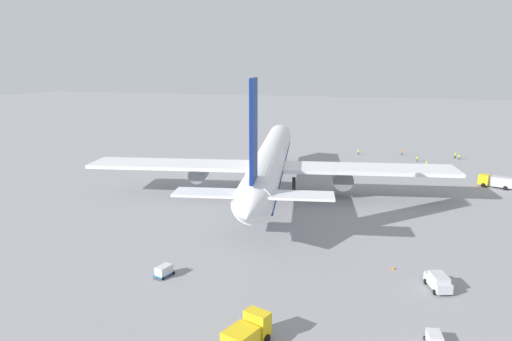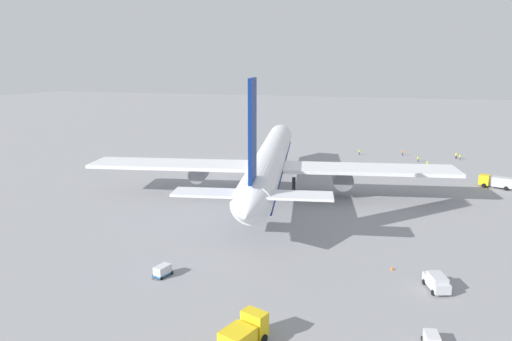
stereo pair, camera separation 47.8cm
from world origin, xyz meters
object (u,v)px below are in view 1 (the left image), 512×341
object	(u,v)px
ground_worker_4	(427,164)
ground_worker_3	(417,159)
service_truck_1	(248,332)
service_truck_2	(496,181)
baggage_cart_2	(164,271)
airliner	(270,161)
service_van	(438,281)
ground_worker_0	(358,152)
ground_worker_5	(459,157)
traffic_cone_0	(393,268)
ground_worker_1	(402,153)
baggage_cart_0	(434,339)
ground_worker_2	(455,155)

from	to	relation	value
ground_worker_4	ground_worker_3	bearing A→B (deg)	17.84
service_truck_1	ground_worker_3	xyz separation A→B (m)	(96.20, -18.36, -0.57)
service_truck_2	baggage_cart_2	distance (m)	77.46
ground_worker_3	ground_worker_4	bearing A→B (deg)	-162.16
airliner	ground_worker_4	world-z (taller)	airliner
airliner	service_van	size ratio (longest dim) A/B	16.74
ground_worker_3	ground_worker_0	bearing A→B (deg)	70.63
ground_worker_0	ground_worker_5	size ratio (longest dim) A/B	1.02
ground_worker_5	ground_worker_0	bearing A→B (deg)	90.67
baggage_cart_2	airliner	bearing A→B (deg)	-3.69
traffic_cone_0	service_truck_2	bearing A→B (deg)	-22.47
ground_worker_0	service_van	bearing A→B (deg)	-169.10
service_truck_2	ground_worker_4	bearing A→B (deg)	36.64
ground_worker_1	ground_worker_3	world-z (taller)	ground_worker_3
ground_worker_1	ground_worker_3	xyz separation A→B (m)	(-8.42, -4.07, 0.03)
service_van	ground_worker_1	xyz separation A→B (m)	(87.10, 3.98, -0.22)
baggage_cart_0	baggage_cart_2	xyz separation A→B (m)	(6.23, 31.84, 0.05)
ground_worker_3	ground_worker_5	bearing A→B (deg)	-61.88
baggage_cart_0	ground_worker_0	size ratio (longest dim) A/B	1.78
service_truck_2	ground_worker_3	bearing A→B (deg)	32.23
service_van	ground_worker_2	size ratio (longest dim) A/B	2.64
airliner	service_truck_2	size ratio (longest dim) A/B	10.80
airliner	ground_worker_1	distance (m)	57.97
baggage_cart_0	baggage_cart_2	distance (m)	32.44
ground_worker_2	ground_worker_4	distance (m)	16.85
ground_worker_5	airliner	bearing A→B (deg)	139.54
airliner	ground_worker_4	bearing A→B (deg)	-41.85
traffic_cone_0	service_van	bearing A→B (deg)	-128.90
ground_worker_3	baggage_cart_2	bearing A→B (deg)	158.69
service_van	ground_worker_0	distance (m)	85.97
ground_worker_5	service_truck_2	bearing A→B (deg)	-172.39
airliner	ground_worker_1	size ratio (longest dim) A/B	47.78
service_van	ground_worker_3	distance (m)	78.68
service_truck_2	service_van	bearing A→B (deg)	164.02
service_truck_2	ground_worker_0	size ratio (longest dim) A/B	4.22
baggage_cart_0	ground_worker_0	bearing A→B (deg)	8.85
ground_worker_2	ground_worker_3	xyz separation A→B (m)	(-8.02, 10.53, -0.04)
baggage_cart_2	service_truck_2	bearing A→B (deg)	-38.80
baggage_cart_2	ground_worker_0	world-z (taller)	ground_worker_0
ground_worker_0	traffic_cone_0	xyz separation A→B (m)	(-80.25, -11.08, -0.58)
ground_worker_2	service_truck_1	bearing A→B (deg)	164.51
ground_worker_4	traffic_cone_0	xyz separation A→B (m)	(-67.93, 7.37, -0.57)
baggage_cart_0	baggage_cart_2	size ratio (longest dim) A/B	0.93
ground_worker_5	baggage_cart_2	bearing A→B (deg)	153.94
ground_worker_2	traffic_cone_0	distance (m)	84.03
service_van	traffic_cone_0	world-z (taller)	service_van
ground_worker_3	service_van	bearing A→B (deg)	179.94
ground_worker_3	ground_worker_5	distance (m)	12.87
service_van	ground_worker_5	world-z (taller)	service_van
baggage_cart_2	ground_worker_3	distance (m)	91.08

